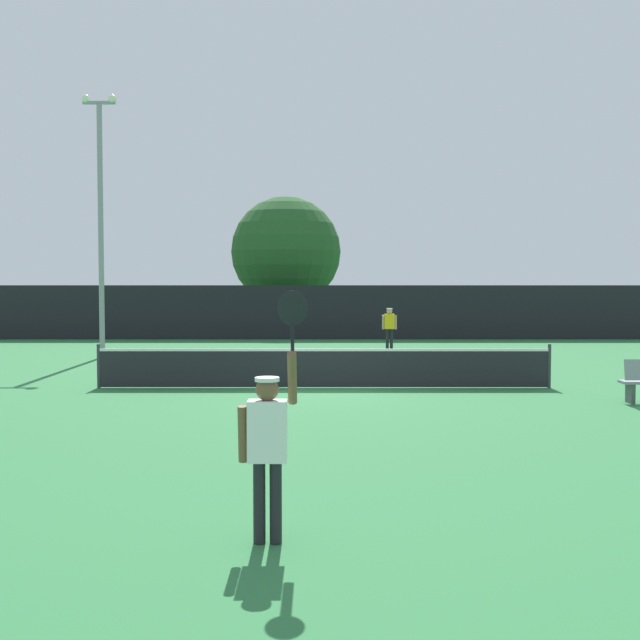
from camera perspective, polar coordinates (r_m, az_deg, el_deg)
ground_plane at (r=18.72m, az=0.50°, el=-5.08°), size 120.00×120.00×0.00m
tennis_net at (r=18.66m, az=0.50°, el=-3.52°), size 11.05×0.08×1.07m
perimeter_fence at (r=34.97m, az=0.37°, el=0.58°), size 34.76×0.12×2.47m
player_serving at (r=7.55m, az=-3.64°, el=-8.42°), size 0.68×0.39×2.47m
player_receiving at (r=29.76m, az=5.39°, el=-0.32°), size 0.57×0.23×1.59m
tennis_ball at (r=21.22m, az=-0.69°, el=-4.06°), size 0.07×0.07×0.07m
light_pole at (r=27.42m, az=-15.80°, el=7.85°), size 1.18×0.28×8.94m
large_tree at (r=40.11m, az=-2.34°, el=5.09°), size 5.71×5.71×7.07m
parked_car_near at (r=41.64m, az=-11.21°, el=0.24°), size 2.27×4.35×1.69m
parked_car_mid at (r=43.17m, az=-2.95°, el=0.37°), size 1.94×4.22×1.69m
parked_car_far at (r=43.89m, az=2.35°, el=0.41°), size 2.14×4.30×1.69m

